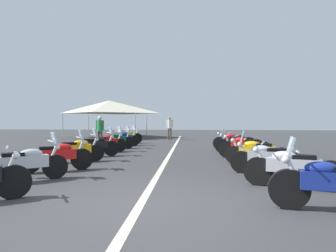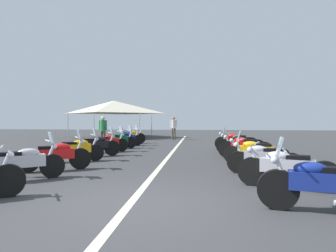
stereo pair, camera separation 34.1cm
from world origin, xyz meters
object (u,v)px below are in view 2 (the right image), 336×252
motorcycle_left_row_8 (130,136)px  motorcycle_right_row_3 (255,152)px  motorcycle_left_row_2 (56,155)px  motorcycle_right_row_0 (321,184)px  motorcycle_left_row_1 (22,162)px  motorcycle_right_row_1 (286,168)px  motorcycle_right_row_4 (245,147)px  motorcycle_right_row_5 (240,143)px  traffic_cone_0 (75,148)px  motorcycle_left_row_7 (125,138)px  bystander_0 (103,128)px  motorcycle_left_row_3 (77,149)px  event_tent (114,107)px  bystander_1 (174,126)px  motorcycle_left_row_5 (107,142)px  motorcycle_right_row_2 (263,158)px  motorcycle_right_row_6 (236,141)px  motorcycle_left_row_6 (118,140)px  motorcycle_left_row_4 (96,145)px

motorcycle_left_row_8 → motorcycle_right_row_3: motorcycle_left_row_8 is taller
motorcycle_left_row_2 → motorcycle_right_row_0: size_ratio=0.93×
motorcycle_left_row_1 → motorcycle_left_row_8: bearing=51.3°
motorcycle_right_row_1 → motorcycle_right_row_4: 5.03m
motorcycle_right_row_5 → traffic_cone_0: size_ratio=3.51×
motorcycle_left_row_1 → motorcycle_left_row_7: motorcycle_left_row_7 is taller
bystander_0 → motorcycle_right_row_3: bearing=61.9°
motorcycle_right_row_4 → motorcycle_left_row_1: bearing=52.9°
motorcycle_left_row_2 → motorcycle_right_row_5: bearing=8.3°
motorcycle_right_row_3 → bystander_0: bearing=-20.6°
motorcycle_left_row_2 → motorcycle_left_row_3: size_ratio=1.03×
motorcycle_left_row_2 → traffic_cone_0: bearing=75.1°
motorcycle_right_row_1 → motorcycle_right_row_0: bearing=109.9°
motorcycle_right_row_4 → event_tent: (12.86, 9.12, 2.18)m
event_tent → motorcycle_left_row_7: bearing=-159.0°
motorcycle_left_row_3 → motorcycle_right_row_5: bearing=-3.3°
bystander_1 → motorcycle_left_row_5: bearing=-14.6°
motorcycle_right_row_3 → motorcycle_right_row_4: 1.72m
motorcycle_right_row_2 → motorcycle_right_row_6: (6.52, -0.09, -0.00)m
event_tent → motorcycle_left_row_6: bearing=-162.3°
motorcycle_right_row_0 → motorcycle_right_row_4: 6.72m
motorcycle_left_row_7 → motorcycle_left_row_1: bearing=-125.9°
motorcycle_right_row_5 → motorcycle_left_row_7: bearing=-19.1°
motorcycle_left_row_8 → motorcycle_right_row_1: motorcycle_left_row_8 is taller
motorcycle_left_row_5 → traffic_cone_0: (-1.10, 1.05, -0.17)m
motorcycle_left_row_3 → bystander_1: bearing=48.7°
motorcycle_left_row_5 → motorcycle_right_row_4: size_ratio=0.86×
motorcycle_left_row_2 → motorcycle_right_row_2: (0.01, -6.01, -0.01)m
motorcycle_left_row_7 → traffic_cone_0: 4.56m
motorcycle_left_row_8 → motorcycle_right_row_0: size_ratio=0.94×
event_tent → motorcycle_right_row_3: bearing=-147.7°
motorcycle_left_row_2 → motorcycle_right_row_6: bearing=16.2°
motorcycle_left_row_2 → motorcycle_right_row_2: bearing=-30.6°
motorcycle_right_row_4 → event_tent: 15.92m
motorcycle_left_row_8 → motorcycle_right_row_5: size_ratio=0.88×
motorcycle_left_row_2 → event_tent: event_tent is taller
motorcycle_left_row_4 → event_tent: (12.85, 3.07, 2.18)m
motorcycle_left_row_5 → traffic_cone_0: bearing=-172.3°
motorcycle_left_row_6 → motorcycle_right_row_5: bearing=-47.8°
motorcycle_right_row_1 → bystander_1: (15.57, 3.82, 0.59)m
bystander_1 → motorcycle_right_row_3: bearing=17.2°
motorcycle_left_row_7 → bystander_1: (5.71, -2.32, 0.59)m
motorcycle_left_row_4 → motorcycle_right_row_4: 6.05m
motorcycle_right_row_2 → motorcycle_right_row_4: 3.40m
bystander_0 → motorcycle_right_row_4: bearing=70.1°
motorcycle_left_row_3 → motorcycle_left_row_8: motorcycle_left_row_3 is taller
motorcycle_right_row_4 → bystander_0: 8.76m
motorcycle_left_row_1 → motorcycle_left_row_6: 8.06m
motorcycle_left_row_1 → bystander_1: 15.61m
motorcycle_right_row_0 → motorcycle_right_row_4: bearing=-76.7°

